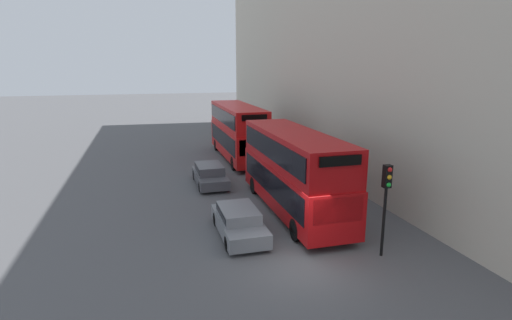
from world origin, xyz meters
TOP-DOWN VIEW (x-y plane):
  - ground_plane at (0.00, 0.00)m, footprint 200.00×200.00m
  - building_facade at (7.00, 0.00)m, footprint 1.10×80.00m
  - bus_leading at (1.60, 5.48)m, footprint 2.59×10.08m
  - bus_second_in_queue at (1.60, 18.19)m, footprint 2.59×10.41m
  - car_dark_sedan at (-1.80, 3.31)m, footprint 1.79×4.34m
  - car_hatchback at (-1.80, 11.48)m, footprint 1.79×4.35m
  - traffic_light at (3.26, -0.20)m, footprint 0.30×0.36m
  - pedestrian at (4.31, 7.26)m, footprint 0.36×0.36m

SIDE VIEW (x-z plane):
  - ground_plane at x=0.00m, z-range 0.00..0.00m
  - car_dark_sedan at x=-1.80m, z-range 0.04..1.32m
  - car_hatchback at x=-1.80m, z-range 0.04..1.35m
  - pedestrian at x=4.31m, z-range -0.07..1.71m
  - bus_leading at x=1.60m, z-range 0.22..4.44m
  - bus_second_in_queue at x=1.60m, z-range 0.23..4.58m
  - traffic_light at x=3.26m, z-range 0.83..4.59m
  - building_facade at x=7.00m, z-range 0.31..17.53m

